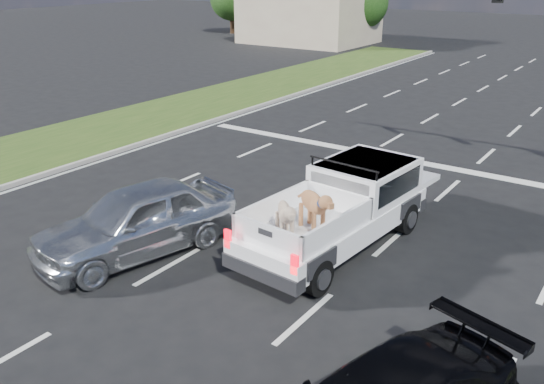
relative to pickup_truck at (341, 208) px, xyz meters
The scene contains 9 objects.
ground 3.32m from the pickup_truck, 104.75° to the right, with size 160.00×160.00×0.00m, color black.
road_markings 3.70m from the pickup_truck, 103.11° to the left, with size 17.75×60.00×0.01m.
grass_median_left 12.68m from the pickup_truck, 166.66° to the left, with size 5.00×60.00×0.10m, color #274515.
curb_left 10.32m from the pickup_truck, 163.50° to the left, with size 0.15×60.00×0.14m, color gray.
building_left 38.97m from the pickup_truck, 122.30° to the left, with size 10.00×8.00×4.40m, color #C3B595.
tree_far_b 42.90m from the pickup_truck, 125.39° to the left, with size 4.20×4.20×5.40m.
tree_far_c 38.83m from the pickup_truck, 115.71° to the left, with size 4.20×4.20×5.40m.
pickup_truck is the anchor object (origin of this frame).
silver_sedan 4.64m from the pickup_truck, 140.82° to the right, with size 1.90×4.72×1.61m, color silver.
Camera 1 is at (6.44, -7.85, 6.11)m, focal length 38.00 mm.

